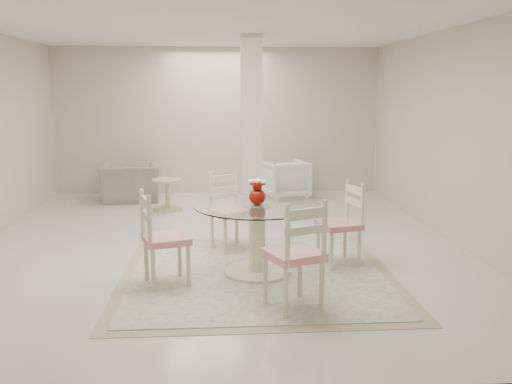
{
  "coord_description": "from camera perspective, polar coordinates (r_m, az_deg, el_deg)",
  "views": [
    {
      "loc": [
        0.03,
        -6.67,
        1.91
      ],
      "look_at": [
        0.41,
        -1.03,
        0.85
      ],
      "focal_mm": 38.0,
      "sensor_mm": 36.0,
      "label": 1
    }
  ],
  "objects": [
    {
      "name": "ground",
      "position": [
        6.94,
        -3.99,
        -5.38
      ],
      "size": [
        7.0,
        7.0,
        0.0
      ],
      "primitive_type": "plane",
      "color": "silver",
      "rests_on": "ground"
    },
    {
      "name": "column",
      "position": [
        8.01,
        -0.5,
        6.6
      ],
      "size": [
        0.3,
        0.3,
        2.7
      ],
      "primitive_type": "cube",
      "color": "beige",
      "rests_on": "ground"
    },
    {
      "name": "dining_chair_east",
      "position": [
        6.03,
        9.3,
        -2.66
      ],
      "size": [
        0.5,
        0.5,
        1.02
      ],
      "rotation": [
        0.0,
        0.0,
        -1.31
      ],
      "color": "beige",
      "rests_on": "ground"
    },
    {
      "name": "side_table",
      "position": [
        8.88,
        -9.3,
        -0.41
      ],
      "size": [
        0.49,
        0.49,
        0.51
      ],
      "color": "tan",
      "rests_on": "ground"
    },
    {
      "name": "room_shell",
      "position": [
        6.67,
        -4.19,
        10.12
      ],
      "size": [
        6.02,
        7.02,
        2.71
      ],
      "color": "beige",
      "rests_on": "ground"
    },
    {
      "name": "dining_chair_west",
      "position": [
        5.38,
        -10.17,
        -4.15
      ],
      "size": [
        0.53,
        0.53,
        1.05
      ],
      "rotation": [
        0.0,
        0.0,
        1.89
      ],
      "color": "beige",
      "rests_on": "ground"
    },
    {
      "name": "dining_table",
      "position": [
        5.67,
        0.14,
        -5.01
      ],
      "size": [
        1.31,
        1.31,
        0.75
      ],
      "rotation": [
        0.0,
        0.0,
        0.27
      ],
      "color": "#F3E9C8",
      "rests_on": "ground"
    },
    {
      "name": "red_vase",
      "position": [
        5.56,
        0.14,
        -0.06
      ],
      "size": [
        0.2,
        0.17,
        0.27
      ],
      "color": "#A11004",
      "rests_on": "dining_table"
    },
    {
      "name": "dining_chair_north",
      "position": [
        6.56,
        -2.93,
        -1.36
      ],
      "size": [
        0.56,
        0.56,
        1.05
      ],
      "rotation": [
        0.0,
        0.0,
        0.47
      ],
      "color": "beige",
      "rests_on": "ground"
    },
    {
      "name": "area_rug",
      "position": [
        5.78,
        0.14,
        -8.61
      ],
      "size": [
        2.84,
        2.84,
        0.02
      ],
      "color": "tan",
      "rests_on": "ground"
    },
    {
      "name": "recliner_taupe",
      "position": [
        9.75,
        -13.08,
        0.99
      ],
      "size": [
        1.1,
        0.99,
        0.65
      ],
      "primitive_type": "imported",
      "rotation": [
        0.0,
        0.0,
        3.26
      ],
      "color": "gray",
      "rests_on": "ground"
    },
    {
      "name": "armchair_white",
      "position": [
        9.76,
        3.09,
        1.34
      ],
      "size": [
        0.89,
        0.91,
        0.68
      ],
      "primitive_type": "imported",
      "rotation": [
        0.0,
        0.0,
        3.4
      ],
      "color": "white",
      "rests_on": "ground"
    },
    {
      "name": "dining_chair_south",
      "position": [
        4.7,
        4.42,
        -5.82
      ],
      "size": [
        0.58,
        0.58,
        1.11
      ],
      "rotation": [
        0.0,
        0.0,
        3.55
      ],
      "color": "beige",
      "rests_on": "ground"
    }
  ]
}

